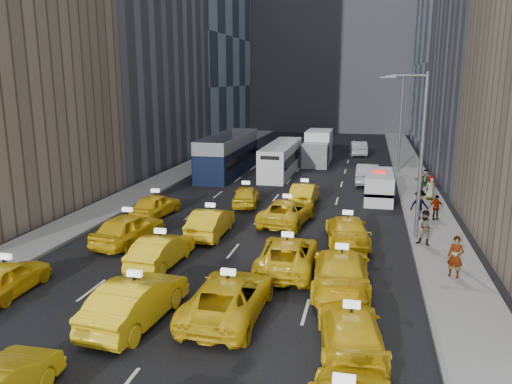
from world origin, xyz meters
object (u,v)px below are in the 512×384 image
city_bus (281,159)px  nypd_van (379,187)px  box_truck (318,148)px  double_decker (228,155)px  pedestrian_0 (455,257)px

city_bus → nypd_van: bearing=-46.4°
nypd_van → box_truck: 16.36m
nypd_van → double_decker: (-13.51, 7.79, 0.76)m
pedestrian_0 → nypd_van: bearing=124.7°
box_truck → pedestrian_0: 30.97m
double_decker → city_bus: 4.93m
pedestrian_0 → box_truck: bearing=129.7°
double_decker → box_truck: 10.60m
nypd_van → double_decker: size_ratio=0.43×
double_decker → pedestrian_0: size_ratio=6.73×
box_truck → double_decker: bearing=-138.4°
double_decker → city_bus: double_decker is taller
box_truck → pedestrian_0: bearing=-76.0°
nypd_van → city_bus: 12.24m
city_bus → double_decker: bearing=-171.6°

